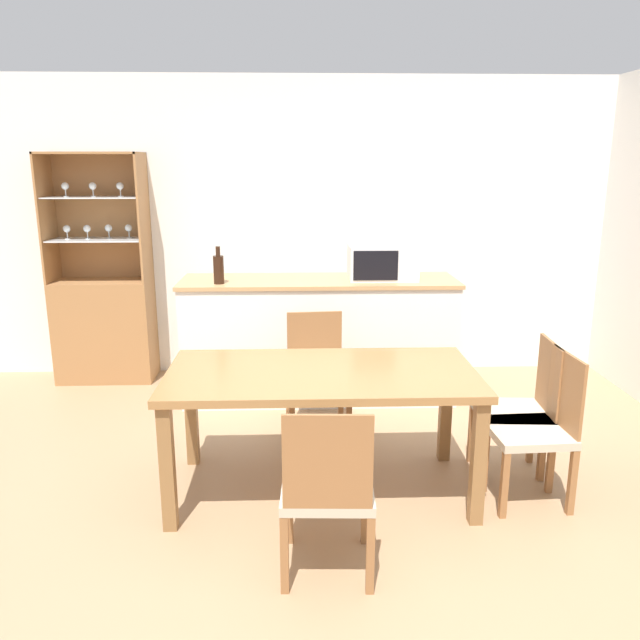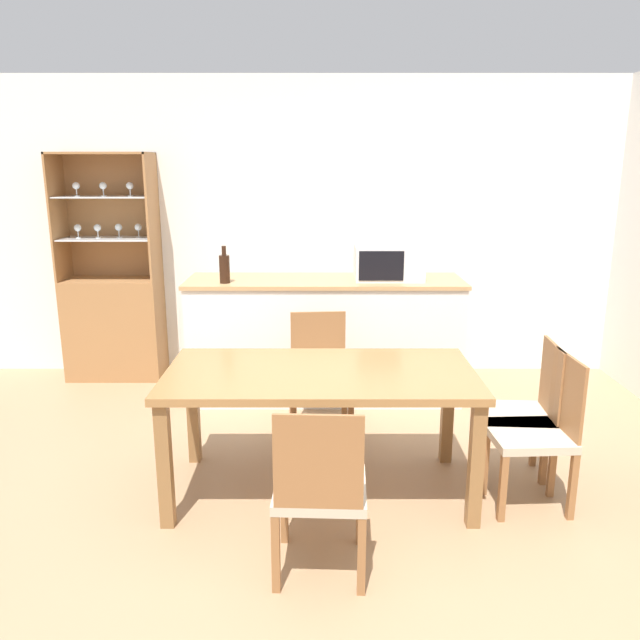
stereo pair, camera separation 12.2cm
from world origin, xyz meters
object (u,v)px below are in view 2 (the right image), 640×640
at_px(dining_table, 317,385).
at_px(wine_bottle, 221,268).
at_px(dining_chair_head_far, 317,378).
at_px(dining_chair_head_near, 317,490).
at_px(dining_chair_side_right_far, 519,413).
at_px(display_cabinet, 111,313).
at_px(dining_chair_side_right_near, 533,431).
at_px(microwave, 385,262).

distance_m(dining_table, wine_bottle, 1.58).
height_order(dining_chair_head_far, dining_chair_head_near, same).
bearing_deg(dining_chair_side_right_far, display_cabinet, 61.41).
bearing_deg(dining_chair_side_right_near, microwave, 18.69).
relative_size(dining_table, dining_chair_side_right_near, 2.02).
height_order(dining_chair_side_right_near, microwave, microwave).
distance_m(dining_chair_head_far, wine_bottle, 1.13).
xyz_separation_m(dining_table, dining_chair_head_far, (-0.00, 0.75, -0.22)).
relative_size(dining_table, dining_chair_side_right_far, 2.02).
distance_m(dining_table, dining_chair_head_near, 0.78).
height_order(dining_table, wine_bottle, wine_bottle).
relative_size(dining_table, wine_bottle, 6.13).
distance_m(dining_chair_head_far, dining_chair_head_near, 1.50).
bearing_deg(microwave, dining_chair_head_far, -124.58).
bearing_deg(dining_chair_head_far, microwave, -128.94).
bearing_deg(microwave, dining_chair_head_near, -103.14).
xyz_separation_m(dining_chair_side_right_near, wine_bottle, (-1.89, 1.46, 0.65)).
height_order(dining_chair_side_right_near, dining_chair_side_right_far, same).
bearing_deg(dining_chair_side_right_far, dining_chair_head_far, 65.85).
height_order(display_cabinet, dining_table, display_cabinet).
bearing_deg(display_cabinet, dining_chair_head_far, -35.01).
height_order(dining_chair_head_near, wine_bottle, wine_bottle).
height_order(dining_chair_head_far, dining_chair_side_right_far, same).
height_order(display_cabinet, dining_chair_side_right_near, display_cabinet).
distance_m(dining_table, dining_chair_side_right_near, 1.20).
bearing_deg(microwave, display_cabinet, 168.26).
height_order(display_cabinet, dining_chair_side_right_far, display_cabinet).
bearing_deg(dining_chair_head_far, wine_bottle, -44.00).
distance_m(dining_chair_head_far, dining_chair_side_right_near, 1.47).
relative_size(dining_table, microwave, 3.28).
height_order(dining_chair_head_near, microwave, microwave).
bearing_deg(display_cabinet, wine_bottle, -31.63).
bearing_deg(microwave, dining_table, -109.15).
relative_size(dining_chair_side_right_far, microwave, 1.62).
xyz_separation_m(dining_chair_head_far, dining_chair_head_near, (0.00, -1.50, 0.00)).
relative_size(dining_chair_head_near, dining_chair_side_right_far, 1.00).
relative_size(display_cabinet, dining_chair_side_right_far, 2.27).
xyz_separation_m(dining_chair_head_near, dining_chair_side_right_far, (1.18, 0.87, 0.00)).
bearing_deg(microwave, dining_chair_side_right_far, -65.05).
distance_m(microwave, wine_bottle, 1.25).
distance_m(dining_chair_side_right_far, microwave, 1.68).
bearing_deg(display_cabinet, dining_chair_head_near, -56.95).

